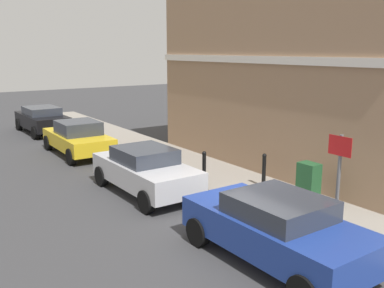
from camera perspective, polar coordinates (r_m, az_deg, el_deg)
The scene contains 11 objects.
ground at distance 11.13m, azimuth 5.94°, elevation -10.31°, with size 80.00×80.00×0.00m, color #38383A.
sidewalk at distance 16.82m, azimuth -2.14°, elevation -2.15°, with size 2.46×30.00×0.15m, color gray.
corner_building at distance 17.64m, azimuth 16.82°, elevation 9.50°, with size 7.68×10.61×7.13m.
car_blue at distance 9.10m, azimuth 11.00°, elevation -10.70°, with size 1.98×4.14×1.41m.
car_silver at distance 13.14m, azimuth -6.14°, elevation -3.38°, with size 1.85×4.04×1.41m.
car_yellow at distance 18.50m, azimuth -14.72°, elevation 0.82°, with size 1.90×4.15×1.42m.
car_black at distance 23.94m, azimuth -19.06°, elevation 3.12°, with size 1.92×4.13×1.37m.
utility_cabinet at distance 12.18m, azimuth 15.00°, elevation -5.25°, with size 0.46×0.61×1.15m.
bollard_near_cabinet at distance 13.43m, azimuth 9.42°, elevation -3.25°, with size 0.14×0.14×1.04m.
bollard_far_kerb at distance 13.56m, azimuth 1.61°, elevation -2.94°, with size 0.14×0.14×1.04m.
street_sign at distance 10.18m, azimuth 18.71°, elevation -3.19°, with size 0.08×0.60×2.30m.
Camera 1 is at (-6.70, -7.79, 4.26)m, focal length 40.66 mm.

